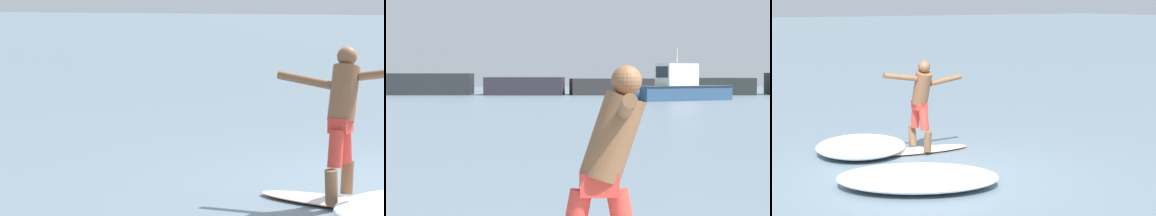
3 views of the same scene
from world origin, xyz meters
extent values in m
ellipsoid|color=white|center=(-1.48, 0.66, 0.03)|extent=(0.76, 1.87, 0.07)
ellipsoid|color=#DB5B2D|center=(-1.48, 0.66, 0.03)|extent=(0.78, 1.88, 0.03)
cone|color=black|center=(-1.36, 1.40, -0.06)|extent=(0.06, 0.06, 0.14)
cone|color=black|center=(-1.52, 1.29, -0.06)|extent=(0.06, 0.06, 0.14)
cone|color=black|center=(-1.25, 1.25, -0.06)|extent=(0.06, 0.06, 0.14)
cylinder|color=brown|center=(-1.20, 0.66, 0.24)|extent=(0.17, 0.13, 0.37)
cylinder|color=#D63D32|center=(-1.32, 0.66, 0.61)|extent=(0.22, 0.15, 0.40)
cylinder|color=brown|center=(-1.75, 0.67, 0.24)|extent=(0.17, 0.13, 0.37)
cylinder|color=#D63D32|center=(-1.63, 0.67, 0.61)|extent=(0.22, 0.15, 0.40)
cube|color=#D63D32|center=(-1.48, 0.66, 0.84)|extent=(0.26, 0.21, 0.16)
cylinder|color=brown|center=(-1.38, 0.66, 1.15)|extent=(0.45, 0.29, 0.63)
sphere|color=brown|center=(-1.29, 0.66, 1.53)|extent=(0.21, 0.21, 0.21)
cylinder|color=brown|center=(-1.31, 1.10, 1.27)|extent=(0.14, 0.61, 0.20)
camera|label=1|loc=(-10.47, -1.81, 2.14)|focal=85.00mm
camera|label=2|loc=(-1.85, -5.35, 1.58)|focal=85.00mm
camera|label=3|loc=(8.13, -4.85, 2.62)|focal=60.00mm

